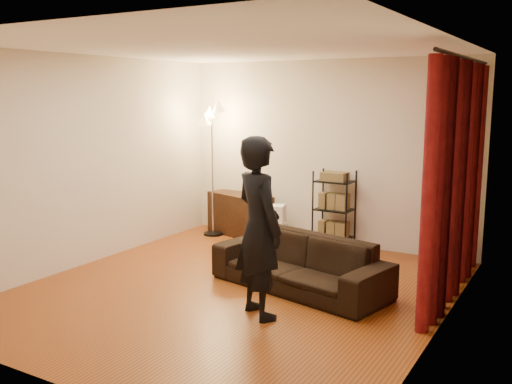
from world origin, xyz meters
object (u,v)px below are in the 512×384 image
Objects in this scene: person at (259,228)px; wire_shelf at (334,209)px; storage_boxes at (274,223)px; floor_lamp at (212,171)px; sofa at (300,263)px; media_cabinet at (240,215)px.

wire_shelf is at bearing -51.82° from person.
wire_shelf reaches higher than storage_boxes.
sofa is at bearing -34.94° from floor_lamp.
sofa is 1.15× the size of person.
storage_boxes is at bearing 9.24° from media_cabinet.
storage_boxes is 1.27m from floor_lamp.
sofa is at bearing -53.45° from storage_boxes.
floor_lamp reaches higher than wire_shelf.
wire_shelf is 0.55× the size of floor_lamp.
media_cabinet reaches higher than storage_boxes.
wire_shelf is (1.56, 0.05, 0.24)m from media_cabinet.
person is 2.82m from wire_shelf.
person is at bearing -47.70° from floor_lamp.
person reaches higher than media_cabinet.
person reaches higher than storage_boxes.
person is (-0.01, -0.91, 0.60)m from sofa.
storage_boxes is 0.28× the size of floor_lamp.
wire_shelf is at bearing 7.40° from floor_lamp.
sofa is at bearing -84.82° from wire_shelf.
floor_lamp is (-2.30, 2.52, 0.11)m from person.
storage_boxes is 0.97m from wire_shelf.
floor_lamp is (-1.94, -0.25, 0.46)m from wire_shelf.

